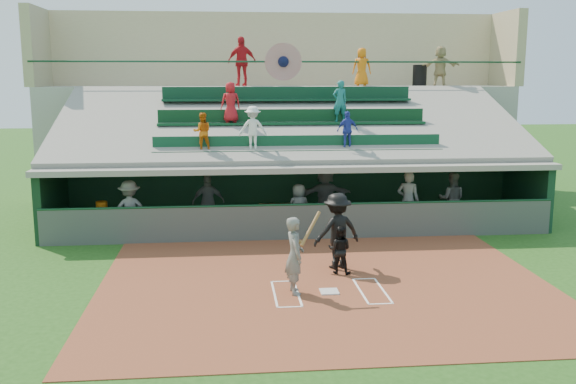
{
  "coord_description": "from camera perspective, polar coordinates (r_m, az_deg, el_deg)",
  "views": [
    {
      "loc": [
        -2.38,
        -14.3,
        5.07
      ],
      "look_at": [
        -0.64,
        3.5,
        1.8
      ],
      "focal_mm": 40.0,
      "sensor_mm": 36.0,
      "label": 1
    }
  ],
  "objects": [
    {
      "name": "trash_bin",
      "position": [
        28.83,
        11.62,
        10.12
      ],
      "size": [
        0.6,
        0.6,
        0.91
      ],
      "primitive_type": "cylinder",
      "color": "black",
      "rests_on": "concourse_slab"
    },
    {
      "name": "dugout_player_b",
      "position": [
        21.35,
        -7.09,
        -0.88
      ],
      "size": [
        1.08,
        0.51,
        1.8
      ],
      "primitive_type": "imported",
      "rotation": [
        0.0,
        0.0,
        3.21
      ],
      "color": "#525450",
      "rests_on": "dugout_floor"
    },
    {
      "name": "dugout_player_c",
      "position": [
        20.75,
        0.96,
        -1.43
      ],
      "size": [
        0.89,
        0.72,
        1.58
      ],
      "primitive_type": "imported",
      "rotation": [
        0.0,
        0.0,
        3.45
      ],
      "color": "#595C57",
      "rests_on": "dugout_floor"
    },
    {
      "name": "concourse_staff_a",
      "position": [
        26.85,
        -4.11,
        11.49
      ],
      "size": [
        1.27,
        0.77,
        2.02
      ],
      "primitive_type": "imported",
      "rotation": [
        0.0,
        0.0,
        3.39
      ],
      "color": "red",
      "rests_on": "concourse_slab"
    },
    {
      "name": "catcher",
      "position": [
        16.6,
        4.62,
        -5.14
      ],
      "size": [
        0.73,
        0.65,
        1.25
      ],
      "primitive_type": "imported",
      "rotation": [
        0.0,
        0.0,
        2.79
      ],
      "color": "black",
      "rests_on": "dirt_slab"
    },
    {
      "name": "home_plate",
      "position": [
        15.34,
        3.68,
        -8.81
      ],
      "size": [
        0.43,
        0.43,
        0.03
      ],
      "primitive_type": "cube",
      "color": "silver",
      "rests_on": "dirt_slab"
    },
    {
      "name": "home_umpire",
      "position": [
        16.96,
        4.39,
        -3.46
      ],
      "size": [
        1.47,
        1.11,
        2.02
      ],
      "primitive_type": "imported",
      "rotation": [
        0.0,
        0.0,
        3.45
      ],
      "color": "black",
      "rests_on": "dirt_slab"
    },
    {
      "name": "dirt_slab",
      "position": [
        15.82,
        3.39,
        -8.31
      ],
      "size": [
        11.0,
        9.0,
        0.02
      ],
      "primitive_type": "cube",
      "color": "brown",
      "rests_on": "ground"
    },
    {
      "name": "grandstand",
      "position": [
        25.08,
        -0.13,
        3.93
      ],
      "size": [
        20.4,
        10.4,
        7.8
      ],
      "color": "#494E4A",
      "rests_on": "ground"
    },
    {
      "name": "dugout_floor",
      "position": [
        21.78,
        0.84,
        -3.05
      ],
      "size": [
        16.0,
        3.5,
        0.04
      ],
      "primitive_type": "cube",
      "color": "gray",
      "rests_on": "ground"
    },
    {
      "name": "dugout_player_e",
      "position": [
        21.25,
        10.62,
        -0.79
      ],
      "size": [
        0.85,
        0.73,
        1.97
      ],
      "primitive_type": "imported",
      "rotation": [
        0.0,
        0.0,
        2.71
      ],
      "color": "#5F615B",
      "rests_on": "dugout_floor"
    },
    {
      "name": "white_table",
      "position": [
        21.5,
        -16.23,
        -2.67
      ],
      "size": [
        0.91,
        0.78,
        0.67
      ],
      "primitive_type": "cube",
      "rotation": [
        0.0,
        0.0,
        -0.3
      ],
      "color": "white",
      "rests_on": "dugout_floor"
    },
    {
      "name": "concourse_staff_c",
      "position": [
        28.09,
        13.39,
        10.82
      ],
      "size": [
        1.61,
        1.09,
        1.67
      ],
      "primitive_type": "imported",
      "rotation": [
        0.0,
        0.0,
        2.71
      ],
      "color": "tan",
      "rests_on": "concourse_slab"
    },
    {
      "name": "dugout_player_d",
      "position": [
        21.82,
        3.32,
        -0.31
      ],
      "size": [
        1.86,
        0.63,
        1.99
      ],
      "primitive_type": "imported",
      "rotation": [
        0.0,
        0.0,
        3.16
      ],
      "color": "#50534E",
      "rests_on": "dugout_floor"
    },
    {
      "name": "dugout_player_a",
      "position": [
        20.53,
        -13.89,
        -1.52
      ],
      "size": [
        1.29,
        0.91,
        1.82
      ],
      "primitive_type": "imported",
      "rotation": [
        0.0,
        0.0,
        3.35
      ],
      "color": "#5E615C",
      "rests_on": "dugout_floor"
    },
    {
      "name": "dugout_bench",
      "position": [
        23.09,
        1.14,
        -1.63
      ],
      "size": [
        14.93,
        5.26,
        0.47
      ],
      "primitive_type": "cube",
      "rotation": [
        0.0,
        0.0,
        -0.31
      ],
      "color": "olive",
      "rests_on": "dugout_floor"
    },
    {
      "name": "ground",
      "position": [
        15.36,
        3.68,
        -8.94
      ],
      "size": [
        100.0,
        100.0,
        0.0
      ],
      "primitive_type": "plane",
      "color": "#1F4A15",
      "rests_on": "ground"
    },
    {
      "name": "concourse_slab",
      "position": [
        28.04,
        -0.7,
        4.69
      ],
      "size": [
        20.0,
        3.0,
        4.6
      ],
      "primitive_type": "cube",
      "color": "#9A988C",
      "rests_on": "ground"
    },
    {
      "name": "water_cooler",
      "position": [
        21.39,
        -16.23,
        -1.3
      ],
      "size": [
        0.37,
        0.37,
        0.37
      ],
      "primitive_type": "cylinder",
      "color": "orange",
      "rests_on": "white_table"
    },
    {
      "name": "concourse_staff_b",
      "position": [
        26.98,
        6.57,
        10.97
      ],
      "size": [
        0.86,
        0.65,
        1.58
      ],
      "primitive_type": "imported",
      "rotation": [
        0.0,
        0.0,
        2.92
      ],
      "color": "orange",
      "rests_on": "concourse_slab"
    },
    {
      "name": "dugout_player_f",
      "position": [
        22.33,
        14.34,
        -0.61
      ],
      "size": [
        1.06,
        0.94,
        1.81
      ],
      "primitive_type": "imported",
      "rotation": [
        0.0,
        0.0,
        2.8
      ],
      "color": "#555752",
      "rests_on": "dugout_floor"
    },
    {
      "name": "batters_box_chalk",
      "position": [
        15.35,
        3.68,
        -8.86
      ],
      "size": [
        2.65,
        1.85,
        0.01
      ],
      "color": "white",
      "rests_on": "dirt_slab"
    },
    {
      "name": "batter_at_plate",
      "position": [
        14.99,
        0.6,
        -5.63
      ],
      "size": [
        0.89,
        0.78,
        1.95
      ],
      "color": "#5A5C57",
      "rests_on": "dirt_slab"
    }
  ]
}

